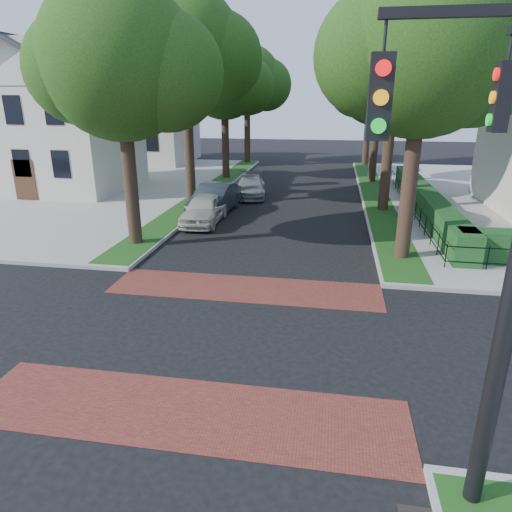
# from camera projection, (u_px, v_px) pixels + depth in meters

# --- Properties ---
(ground) EXTENTS (120.00, 120.00, 0.00)m
(ground) POSITION_uv_depth(u_px,v_px,m) (222.00, 335.00, 12.24)
(ground) COLOR black
(ground) RESTS_ON ground
(sidewalk_nw) EXTENTS (30.00, 30.00, 0.15)m
(sidewalk_nw) POSITION_uv_depth(u_px,v_px,m) (22.00, 184.00, 32.97)
(sidewalk_nw) COLOR gray
(sidewalk_nw) RESTS_ON ground
(crosswalk_far) EXTENTS (9.00, 2.20, 0.01)m
(crosswalk_far) POSITION_uv_depth(u_px,v_px,m) (245.00, 289.00, 15.22)
(crosswalk_far) COLOR maroon
(crosswalk_far) RESTS_ON ground
(crosswalk_near) EXTENTS (9.00, 2.20, 0.01)m
(crosswalk_near) POSITION_uv_depth(u_px,v_px,m) (185.00, 412.00, 9.26)
(crosswalk_near) COLOR maroon
(crosswalk_near) RESTS_ON ground
(grass_strip_ne) EXTENTS (1.60, 29.80, 0.02)m
(grass_strip_ne) POSITION_uv_depth(u_px,v_px,m) (375.00, 194.00, 29.11)
(grass_strip_ne) COLOR #173F12
(grass_strip_ne) RESTS_ON sidewalk_ne
(grass_strip_nw) EXTENTS (1.60, 29.80, 0.02)m
(grass_strip_nw) POSITION_uv_depth(u_px,v_px,m) (211.00, 189.00, 30.81)
(grass_strip_nw) COLOR #173F12
(grass_strip_nw) RESTS_ON sidewalk_nw
(tree_right_near) EXTENTS (7.75, 6.67, 10.66)m
(tree_right_near) POSITION_uv_depth(u_px,v_px,m) (426.00, 48.00, 15.57)
(tree_right_near) COLOR black
(tree_right_near) RESTS_ON sidewalk_ne
(tree_right_mid) EXTENTS (8.25, 7.09, 11.22)m
(tree_right_mid) POSITION_uv_depth(u_px,v_px,m) (398.00, 56.00, 22.91)
(tree_right_mid) COLOR black
(tree_right_mid) RESTS_ON sidewalk_ne
(tree_right_far) EXTENTS (7.25, 6.23, 9.74)m
(tree_right_far) POSITION_uv_depth(u_px,v_px,m) (381.00, 84.00, 31.62)
(tree_right_far) COLOR black
(tree_right_far) RESTS_ON sidewalk_ne
(tree_right_back) EXTENTS (7.50, 6.45, 10.20)m
(tree_right_back) POSITION_uv_depth(u_px,v_px,m) (372.00, 82.00, 39.89)
(tree_right_back) COLOR black
(tree_right_back) RESTS_ON sidewalk_ne
(tree_left_near) EXTENTS (7.50, 6.45, 10.20)m
(tree_left_near) POSITION_uv_depth(u_px,v_px,m) (125.00, 63.00, 17.42)
(tree_left_near) COLOR black
(tree_left_near) RESTS_ON sidewalk_nw
(tree_left_mid) EXTENTS (8.00, 6.88, 11.48)m
(tree_left_mid) POSITION_uv_depth(u_px,v_px,m) (188.00, 52.00, 24.52)
(tree_left_mid) COLOR black
(tree_left_mid) RESTS_ON sidewalk_nw
(tree_left_far) EXTENTS (7.00, 6.02, 9.86)m
(tree_left_far) POSITION_uv_depth(u_px,v_px,m) (226.00, 81.00, 33.28)
(tree_left_far) COLOR black
(tree_left_far) RESTS_ON sidewalk_nw
(tree_left_back) EXTENTS (7.75, 6.66, 10.44)m
(tree_left_back) POSITION_uv_depth(u_px,v_px,m) (249.00, 81.00, 41.58)
(tree_left_back) COLOR black
(tree_left_back) RESTS_ON sidewalk_nw
(hedge_main_road) EXTENTS (1.00, 18.00, 1.20)m
(hedge_main_road) POSITION_uv_depth(u_px,v_px,m) (425.00, 200.00, 24.74)
(hedge_main_road) COLOR #19481D
(hedge_main_road) RESTS_ON sidewalk_ne
(fence_main_road) EXTENTS (0.06, 18.00, 0.90)m
(fence_main_road) POSITION_uv_depth(u_px,v_px,m) (409.00, 202.00, 24.92)
(fence_main_road) COLOR black
(fence_main_road) RESTS_ON sidewalk_ne
(house_left_near) EXTENTS (10.00, 9.00, 10.14)m
(house_left_near) POSITION_uv_depth(u_px,v_px,m) (55.00, 113.00, 29.76)
(house_left_near) COLOR beige
(house_left_near) RESTS_ON sidewalk_nw
(house_left_far) EXTENTS (10.00, 9.00, 10.14)m
(house_left_far) POSITION_uv_depth(u_px,v_px,m) (141.00, 108.00, 42.79)
(house_left_far) COLOR beige
(house_left_far) RESTS_ON sidewalk_nw
(traffic_signal) EXTENTS (2.17, 2.00, 8.00)m
(traffic_signal) POSITION_uv_depth(u_px,v_px,m) (505.00, 209.00, 5.81)
(traffic_signal) COLOR black
(traffic_signal) RESTS_ON sidewalk_se
(parked_car_front) EXTENTS (1.79, 4.31, 1.46)m
(parked_car_front) POSITION_uv_depth(u_px,v_px,m) (204.00, 209.00, 22.85)
(parked_car_front) COLOR beige
(parked_car_front) RESTS_ON ground
(parked_car_middle) EXTENTS (2.07, 5.00, 1.61)m
(parked_car_middle) POSITION_uv_depth(u_px,v_px,m) (214.00, 199.00, 24.77)
(parked_car_middle) COLOR #1D252C
(parked_car_middle) RESTS_ON ground
(parked_car_rear) EXTENTS (2.55, 4.79, 1.32)m
(parked_car_rear) POSITION_uv_depth(u_px,v_px,m) (250.00, 186.00, 29.10)
(parked_car_rear) COLOR gray
(parked_car_rear) RESTS_ON ground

